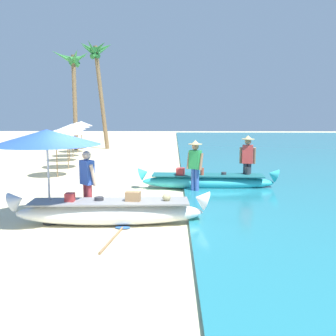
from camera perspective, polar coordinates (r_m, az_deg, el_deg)
The scene contains 16 objects.
ground_plane at distance 9.80m, azimuth -8.13°, elevation -7.66°, with size 80.00×80.00×0.00m, color beige.
boat_white_foreground at distance 9.46m, azimuth -8.40°, elevation -6.26°, with size 4.77×0.99×0.88m.
boat_cyan_midground at distance 13.52m, azimuth 5.73°, elevation -1.90°, with size 4.82×1.01×0.81m.
person_vendor_hatted at distance 12.70m, azimuth 3.95°, elevation 0.74°, with size 0.57×0.47×1.74m.
person_tourist_customer at distance 10.02m, azimuth -11.62°, elevation -1.76°, with size 0.53×0.53×1.70m.
person_vendor_assistant at distance 13.77m, azimuth 11.46°, elevation 1.45°, with size 0.58×0.44×1.84m.
patio_umbrella_large at distance 9.58m, azimuth -17.18°, elevation 4.24°, with size 2.50×2.50×2.25m.
parasol_row_0 at distance 16.31m, azimuth -15.96°, elevation 4.77°, with size 1.60×1.60×1.91m.
parasol_row_1 at distance 18.55m, azimuth -14.43°, elevation 5.24°, with size 1.60×1.60×1.91m.
parasol_row_2 at distance 21.18m, azimuth -14.22°, elevation 5.62°, with size 1.60×1.60×1.91m.
parasol_row_3 at distance 23.20m, azimuth -13.74°, elevation 5.86°, with size 1.60×1.60×1.91m.
parasol_row_4 at distance 25.57m, azimuth -13.08°, elevation 6.11°, with size 1.60×1.60×1.91m.
parasol_row_5 at distance 27.89m, azimuth -12.48°, elevation 6.30°, with size 1.60×1.60×1.91m.
palm_tree_tall_inland at distance 27.90m, azimuth -10.22°, elevation 14.79°, with size 2.42×2.70×7.29m.
palm_tree_leaning_seaward at distance 27.14m, azimuth -13.51°, elevation 13.42°, with size 2.46×2.84×6.55m.
paddle at distance 8.68m, azimuth -7.55°, elevation -9.58°, with size 0.45×1.78×0.05m.
Camera 1 is at (1.49, -9.30, 2.71)m, focal length 42.04 mm.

